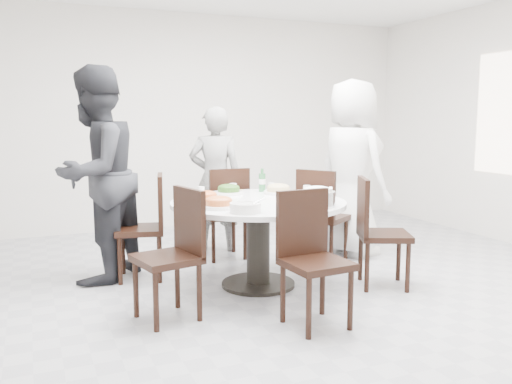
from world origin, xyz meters
name	(u,v)px	position (x,y,z in m)	size (l,w,h in m)	color
floor	(302,287)	(0.00, 0.00, 0.00)	(6.00, 6.00, 0.01)	#A5A5AA
wall_back	(199,121)	(0.00, 3.00, 1.40)	(6.00, 0.01, 2.80)	white
dining_table	(258,244)	(-0.33, 0.19, 0.38)	(1.50, 1.50, 0.75)	white
chair_ne	(324,215)	(0.59, 0.66, 0.47)	(0.42, 0.42, 0.95)	black
chair_n	(224,213)	(-0.29, 1.21, 0.47)	(0.42, 0.42, 0.95)	black
chair_nw	(140,227)	(-1.23, 0.80, 0.47)	(0.42, 0.42, 0.95)	black
chair_sw	(166,256)	(-1.25, -0.28, 0.47)	(0.42, 0.42, 0.95)	black
chair_s	(317,260)	(-0.32, -0.82, 0.47)	(0.42, 0.42, 0.95)	black
chair_se	(384,233)	(0.67, -0.25, 0.47)	(0.42, 0.42, 0.95)	black
diner_right	(352,168)	(1.01, 0.82, 0.93)	(0.90, 0.59, 1.85)	white
diner_middle	(216,179)	(-0.26, 1.55, 0.79)	(0.57, 0.38, 1.57)	black
diner_left	(96,175)	(-1.59, 0.90, 0.95)	(0.93, 0.72, 1.91)	black
dish_greens	(229,191)	(-0.43, 0.65, 0.78)	(0.26, 0.26, 0.07)	white
dish_pale	(278,190)	(0.01, 0.50, 0.79)	(0.27, 0.27, 0.07)	white
dish_orange	(206,198)	(-0.76, 0.32, 0.78)	(0.25, 0.25, 0.07)	white
dish_redbrown	(313,196)	(0.12, 0.04, 0.79)	(0.30, 0.30, 0.07)	white
dish_tofu	(219,204)	(-0.76, -0.03, 0.79)	(0.28, 0.28, 0.07)	white
rice_bowl	(317,199)	(0.00, -0.26, 0.81)	(0.29, 0.29, 0.12)	silver
soup_bowl	(245,208)	(-0.64, -0.30, 0.79)	(0.24, 0.24, 0.07)	white
beverage_bottle	(262,180)	(-0.07, 0.70, 0.86)	(0.06, 0.06, 0.22)	#2B6C3A
tea_cups	(232,187)	(-0.33, 0.84, 0.79)	(0.07, 0.07, 0.08)	white
chopsticks	(231,190)	(-0.33, 0.86, 0.76)	(0.24, 0.04, 0.01)	tan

